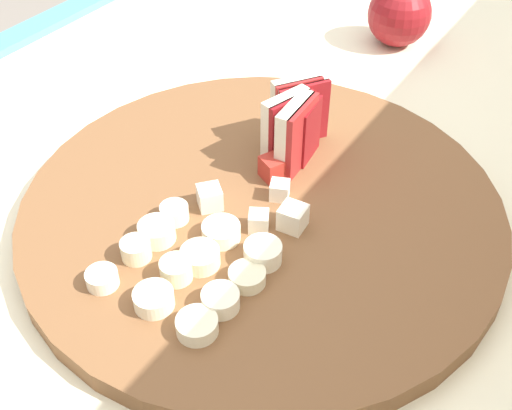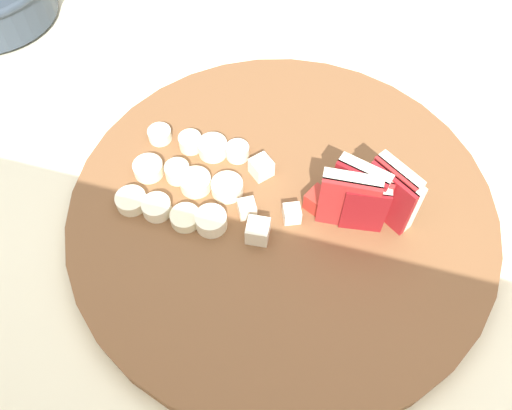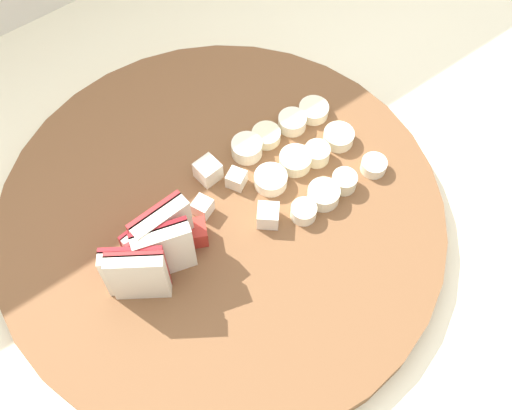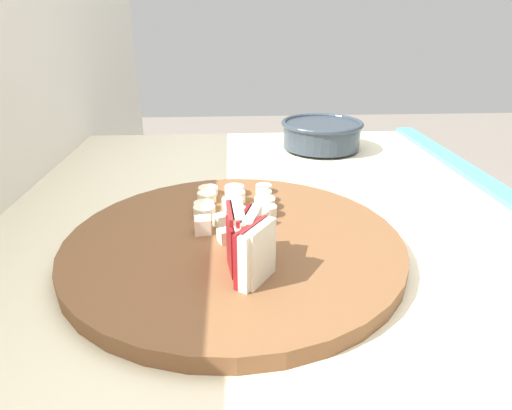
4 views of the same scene
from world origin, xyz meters
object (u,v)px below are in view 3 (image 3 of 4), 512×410
cutting_board (221,218)px  apple_wedge_fan (151,254)px  apple_dice_pile (220,203)px  banana_slice_rows (303,157)px

cutting_board → apple_wedge_fan: bearing=-170.5°
cutting_board → apple_dice_pile: bearing=54.3°
cutting_board → apple_dice_pile: apple_dice_pile is taller
cutting_board → apple_wedge_fan: (-0.07, -0.01, 0.04)m
apple_dice_pile → banana_slice_rows: (0.09, -0.00, -0.00)m
cutting_board → apple_wedge_fan: 0.09m
cutting_board → apple_dice_pile: (0.00, 0.00, 0.02)m
cutting_board → banana_slice_rows: (0.09, -0.00, 0.02)m
apple_wedge_fan → banana_slice_rows: size_ratio=0.77×
apple_wedge_fan → apple_dice_pile: size_ratio=0.93×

